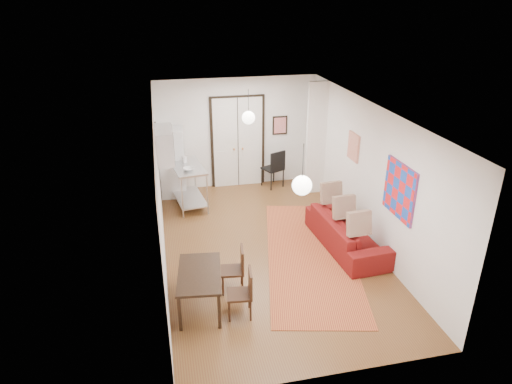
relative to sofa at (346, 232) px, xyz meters
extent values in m
plane|color=brown|center=(-1.58, 0.29, -0.34)|extent=(7.00, 7.00, 0.00)
cube|color=white|center=(-1.58, 0.29, 2.56)|extent=(4.20, 7.00, 0.02)
cube|color=white|center=(-1.58, 3.79, 1.11)|extent=(4.20, 0.02, 2.90)
cube|color=white|center=(-1.58, -3.21, 1.11)|extent=(4.20, 0.02, 2.90)
cube|color=white|center=(-3.68, 0.29, 1.11)|extent=(0.02, 7.00, 2.90)
cube|color=white|center=(0.52, 0.29, 1.11)|extent=(0.02, 7.00, 2.90)
cube|color=white|center=(-1.58, 3.74, 0.86)|extent=(1.44, 0.06, 2.50)
cube|color=white|center=(0.27, 2.84, 1.11)|extent=(0.50, 0.10, 2.90)
cube|color=silver|center=(-3.50, 1.79, 1.56)|extent=(0.35, 1.00, 0.70)
cube|color=red|center=(0.49, -0.96, 1.31)|extent=(0.05, 1.00, 1.00)
cube|color=#EFE5C7|center=(0.49, 1.09, 1.46)|extent=(0.05, 0.50, 0.60)
cube|color=red|center=(-0.43, 3.76, 1.26)|extent=(0.40, 0.03, 0.50)
cube|color=#A17643|center=(-3.65, 2.29, 1.61)|extent=(0.03, 0.44, 0.54)
sphere|color=silver|center=(-1.58, 2.29, 1.91)|extent=(0.30, 0.30, 0.30)
cylinder|color=black|center=(-1.58, 2.29, 2.31)|extent=(0.01, 0.01, 0.50)
sphere|color=silver|center=(-1.58, -1.71, 1.91)|extent=(0.30, 0.30, 0.30)
cylinder|color=black|center=(-1.58, -1.71, 2.31)|extent=(0.01, 0.01, 0.50)
cube|color=#AB5B2A|center=(-0.82, -0.15, -0.33)|extent=(2.64, 4.77, 0.01)
imported|color=maroon|center=(0.00, 0.00, 0.00)|extent=(1.06, 2.35, 0.67)
cube|color=tan|center=(0.13, 0.80, 0.05)|extent=(1.02, 0.72, 0.04)
cube|color=tan|center=(-0.28, 0.59, -0.15)|extent=(0.06, 0.06, 0.37)
cube|color=tan|center=(0.54, 0.59, -0.15)|extent=(0.06, 0.06, 0.37)
cube|color=tan|center=(-0.28, 1.00, -0.15)|extent=(0.06, 0.06, 0.37)
cube|color=tan|center=(0.54, 1.00, -0.15)|extent=(0.06, 0.06, 0.37)
imported|color=#34682F|center=(0.17, 0.80, 0.27)|extent=(0.39, 0.42, 0.40)
cube|color=silver|center=(-3.00, 2.71, 0.68)|extent=(0.86, 1.44, 0.05)
cube|color=silver|center=(-3.00, 2.71, -0.13)|extent=(0.82, 1.40, 0.03)
cylinder|color=silver|center=(-3.30, 2.07, 0.17)|extent=(0.04, 0.04, 1.02)
cylinder|color=silver|center=(-2.70, 2.07, 0.17)|extent=(0.04, 0.04, 1.02)
cylinder|color=silver|center=(-3.30, 3.35, 0.17)|extent=(0.04, 0.04, 1.02)
cylinder|color=silver|center=(-2.70, 3.35, 0.17)|extent=(0.04, 0.04, 1.02)
imported|color=silver|center=(-3.00, 2.41, 0.74)|extent=(0.32, 0.32, 0.06)
imported|color=teal|center=(-3.05, 2.96, 0.82)|extent=(0.13, 0.13, 0.22)
cube|color=silver|center=(-3.33, 3.44, 0.55)|extent=(0.67, 0.67, 1.78)
cube|color=black|center=(-3.15, -1.32, 0.32)|extent=(0.84, 1.30, 0.04)
cube|color=black|center=(-3.46, -1.89, -0.02)|extent=(0.06, 0.06, 0.63)
cube|color=black|center=(-2.84, -1.89, -0.02)|extent=(0.06, 0.06, 0.63)
cube|color=black|center=(-3.46, -0.75, -0.02)|extent=(0.06, 0.06, 0.63)
cube|color=black|center=(-2.84, -0.75, -0.02)|extent=(0.06, 0.06, 0.63)
cube|color=#3B1F12|center=(-2.55, -0.97, 0.07)|extent=(0.44, 0.43, 0.04)
cube|color=#3B1F12|center=(-2.55, -0.79, 0.29)|extent=(0.09, 0.39, 0.42)
cylinder|color=#3B1F12|center=(-2.71, -1.14, -0.13)|extent=(0.03, 0.03, 0.40)
cylinder|color=#3B1F12|center=(-2.39, -1.14, -0.13)|extent=(0.03, 0.03, 0.40)
cylinder|color=#3B1F12|center=(-2.71, -0.80, -0.13)|extent=(0.03, 0.03, 0.40)
cylinder|color=#3B1F12|center=(-2.39, -0.80, -0.13)|extent=(0.03, 0.03, 0.40)
cube|color=#3B1F12|center=(-2.55, -1.67, 0.07)|extent=(0.44, 0.43, 0.04)
cube|color=#3B1F12|center=(-2.55, -1.49, 0.29)|extent=(0.09, 0.39, 0.42)
cylinder|color=#3B1F12|center=(-2.71, -1.84, -0.13)|extent=(0.03, 0.03, 0.40)
cylinder|color=#3B1F12|center=(-2.39, -1.84, -0.13)|extent=(0.03, 0.03, 0.40)
cylinder|color=#3B1F12|center=(-2.71, -1.50, -0.13)|extent=(0.03, 0.03, 0.40)
cylinder|color=#3B1F12|center=(-2.39, -1.50, -0.13)|extent=(0.03, 0.03, 0.40)
cube|color=black|center=(-0.70, 3.44, 0.17)|extent=(0.63, 0.63, 0.04)
cube|color=black|center=(-0.70, 3.66, 0.45)|extent=(0.45, 0.23, 0.51)
cylinder|color=black|center=(-0.91, 3.23, -0.08)|extent=(0.03, 0.03, 0.51)
cylinder|color=black|center=(-0.49, 3.23, -0.08)|extent=(0.03, 0.03, 0.51)
cylinder|color=black|center=(-0.91, 3.65, -0.08)|extent=(0.03, 0.03, 0.51)
cylinder|color=black|center=(-0.49, 3.65, -0.08)|extent=(0.03, 0.03, 0.51)
camera|label=1|loc=(-3.58, -7.64, 4.58)|focal=32.00mm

